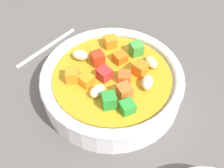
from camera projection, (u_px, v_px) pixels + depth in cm
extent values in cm
cube|color=#565451|center=(112.00, 97.00, 44.32)|extent=(140.00, 140.00, 2.00)
cylinder|color=white|center=(112.00, 86.00, 42.20)|extent=(20.63, 20.63, 3.56)
torus|color=white|center=(112.00, 76.00, 40.50)|extent=(20.89, 20.89, 1.49)
cylinder|color=gold|center=(112.00, 77.00, 40.68)|extent=(17.29, 17.29, 0.40)
ellipsoid|color=beige|center=(151.00, 62.00, 41.50)|extent=(2.85, 2.89, 1.19)
ellipsoid|color=beige|center=(97.00, 91.00, 37.79)|extent=(2.86, 2.32, 1.47)
cube|color=orange|center=(110.00, 42.00, 44.01)|extent=(2.48, 2.48, 1.70)
cube|color=orange|center=(123.00, 58.00, 41.83)|extent=(2.44, 2.44, 1.43)
ellipsoid|color=beige|center=(148.00, 80.00, 38.93)|extent=(2.72, 2.01, 1.67)
cube|color=orange|center=(72.00, 75.00, 39.28)|extent=(2.33, 2.33, 1.95)
cube|color=orange|center=(86.00, 80.00, 39.01)|extent=(2.33, 2.33, 1.54)
ellipsoid|color=beige|center=(80.00, 55.00, 42.15)|extent=(1.84, 2.62, 1.61)
cube|color=green|center=(136.00, 49.00, 42.79)|extent=(2.49, 2.49, 1.95)
cube|color=orange|center=(124.00, 91.00, 37.40)|extent=(2.49, 2.49, 2.01)
cube|color=green|center=(127.00, 107.00, 36.09)|extent=(2.49, 2.49, 1.45)
cube|color=green|center=(109.00, 100.00, 36.39)|extent=(2.43, 2.43, 2.05)
cube|color=#E85A24|center=(125.00, 76.00, 39.70)|extent=(2.19, 2.19, 1.25)
cube|color=orange|center=(140.00, 69.00, 40.07)|extent=(2.28, 2.28, 2.01)
cube|color=red|center=(98.00, 58.00, 41.51)|extent=(2.49, 2.49, 1.90)
cube|color=red|center=(104.00, 74.00, 39.68)|extent=(2.36, 2.36, 1.63)
cylinder|color=silver|center=(46.00, 46.00, 49.97)|extent=(12.64, 4.94, 0.67)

